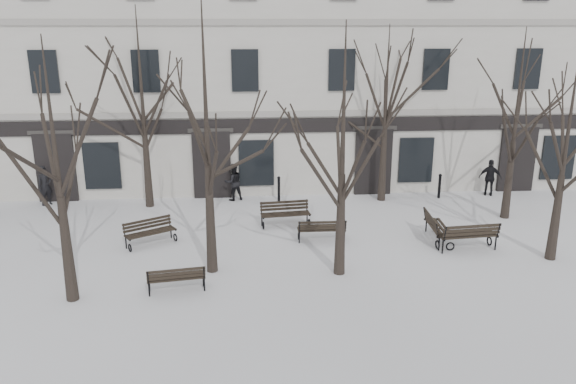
{
  "coord_description": "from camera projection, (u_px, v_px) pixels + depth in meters",
  "views": [
    {
      "loc": [
        -2.04,
        -15.54,
        7.22
      ],
      "look_at": [
        -0.61,
        3.0,
        1.65
      ],
      "focal_mm": 35.0,
      "sensor_mm": 36.0,
      "label": 1
    }
  ],
  "objects": [
    {
      "name": "bench_0",
      "position": [
        150.0,
        231.0,
        19.06
      ],
      "size": [
        1.76,
        1.41,
        0.86
      ],
      "rotation": [
        0.0,
        0.0,
        0.55
      ],
      "color": "black",
      "rests_on": "ground"
    },
    {
      "name": "tree_6",
      "position": [
        518.0,
        102.0,
        20.56
      ],
      "size": [
        5.0,
        5.0,
        7.15
      ],
      "color": "black",
      "rests_on": "ground"
    },
    {
      "name": "tree_5",
      "position": [
        386.0,
        94.0,
        22.72
      ],
      "size": [
        5.07,
        5.07,
        7.24
      ],
      "color": "black",
      "rests_on": "ground"
    },
    {
      "name": "pedestrian_b",
      "position": [
        234.0,
        200.0,
        24.01
      ],
      "size": [
        0.95,
        0.85,
        1.6
      ],
      "primitive_type": "imported",
      "rotation": [
        0.0,
        0.0,
        3.51
      ],
      "color": "black",
      "rests_on": "ground"
    },
    {
      "name": "bench_1",
      "position": [
        176.0,
        278.0,
        15.64
      ],
      "size": [
        1.66,
        0.81,
        0.8
      ],
      "rotation": [
        0.0,
        0.0,
        3.29
      ],
      "color": "black",
      "rests_on": "ground"
    },
    {
      "name": "tree_1",
      "position": [
        206.0,
        107.0,
        15.68
      ],
      "size": [
        5.6,
        5.6,
        8.01
      ],
      "color": "black",
      "rests_on": "ground"
    },
    {
      "name": "bench_3",
      "position": [
        285.0,
        213.0,
        20.82
      ],
      "size": [
        1.88,
        0.86,
        0.92
      ],
      "rotation": [
        0.0,
        0.0,
        0.11
      ],
      "color": "black",
      "rests_on": "ground"
    },
    {
      "name": "bollard_a",
      "position": [
        279.0,
        188.0,
        23.74
      ],
      "size": [
        0.14,
        0.14,
        1.08
      ],
      "color": "black",
      "rests_on": "ground"
    },
    {
      "name": "tree_4",
      "position": [
        141.0,
        85.0,
        21.77
      ],
      "size": [
        5.56,
        5.56,
        7.94
      ],
      "color": "black",
      "rests_on": "ground"
    },
    {
      "name": "ground",
      "position": [
        316.0,
        272.0,
        17.06
      ],
      "size": [
        100.0,
        100.0,
        0.0
      ],
      "primitive_type": "plane",
      "color": "white",
      "rests_on": "ground"
    },
    {
      "name": "pedestrian_a",
      "position": [
        48.0,
        205.0,
        23.38
      ],
      "size": [
        0.71,
        0.71,
        1.66
      ],
      "primitive_type": "imported",
      "rotation": [
        0.0,
        0.0,
        0.76
      ],
      "color": "black",
      "rests_on": "ground"
    },
    {
      "name": "tree_0",
      "position": [
        54.0,
        142.0,
        14.07
      ],
      "size": [
        4.9,
        4.9,
        7.0
      ],
      "color": "black",
      "rests_on": "ground"
    },
    {
      "name": "bench_5",
      "position": [
        436.0,
        227.0,
        19.36
      ],
      "size": [
        0.82,
        1.92,
        0.94
      ],
      "rotation": [
        0.0,
        0.0,
        1.5
      ],
      "color": "black",
      "rests_on": "ground"
    },
    {
      "name": "tree_3",
      "position": [
        568.0,
        133.0,
        16.83
      ],
      "size": [
        4.59,
        4.59,
        6.56
      ],
      "color": "black",
      "rests_on": "ground"
    },
    {
      "name": "bench_2",
      "position": [
        468.0,
        235.0,
        18.52
      ],
      "size": [
        2.03,
        0.9,
        0.99
      ],
      "rotation": [
        0.0,
        0.0,
        3.23
      ],
      "color": "black",
      "rests_on": "ground"
    },
    {
      "name": "building",
      "position": [
        285.0,
        60.0,
        27.85
      ],
      "size": [
        40.4,
        10.2,
        11.4
      ],
      "color": "beige",
      "rests_on": "ground"
    },
    {
      "name": "tree_2",
      "position": [
        343.0,
        123.0,
        15.64
      ],
      "size": [
        5.14,
        5.14,
        7.34
      ],
      "color": "black",
      "rests_on": "ground"
    },
    {
      "name": "bench_4",
      "position": [
        322.0,
        229.0,
        19.3
      ],
      "size": [
        1.66,
        0.63,
        0.83
      ],
      "rotation": [
        0.0,
        0.0,
        3.12
      ],
      "color": "black",
      "rests_on": "ground"
    },
    {
      "name": "bollard_b",
      "position": [
        440.0,
        185.0,
        24.11
      ],
      "size": [
        0.14,
        0.14,
        1.08
      ],
      "color": "black",
      "rests_on": "ground"
    },
    {
      "name": "pedestrian_c",
      "position": [
        488.0,
        195.0,
        24.67
      ],
      "size": [
        1.02,
        0.7,
        1.61
      ],
      "primitive_type": "imported",
      "rotation": [
        0.0,
        0.0,
        2.78
      ],
      "color": "black",
      "rests_on": "ground"
    }
  ]
}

